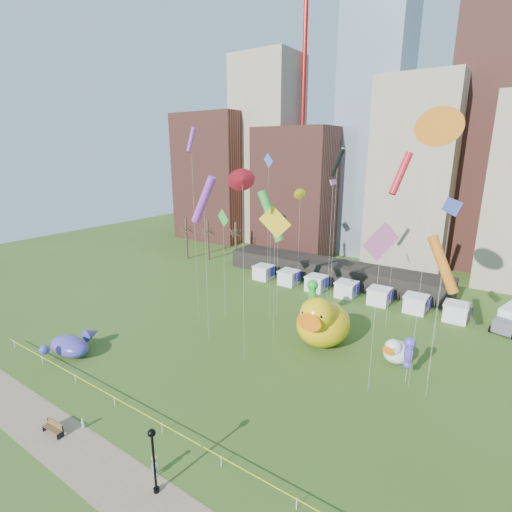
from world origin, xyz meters
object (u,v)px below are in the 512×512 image
Objects in this scene: big_duck at (322,322)px; seahorse_purple at (409,350)px; park_bench at (54,427)px; woman at (155,467)px; small_duck at (396,351)px; seahorse_green at (312,293)px; lamppost at (153,454)px; toddler at (83,423)px; whale_inflatable at (71,345)px.

seahorse_purple is at bearing -15.54° from big_duck.
big_duck reaches higher than seahorse_purple.
woman is at bearing 5.46° from park_bench.
small_duck is 12.65m from seahorse_green.
lamppost reaches higher than small_duck.
small_duck is 0.86× the size of seahorse_purple.
lamppost is at bearing 0.33° from park_bench.
big_duck reaches higher than woman.
big_duck is 4.24× the size of park_bench.
small_duck is at bearing 51.78° from woman.
seahorse_purple is 0.96× the size of lamppost.
big_duck reaches higher than seahorse_green.
seahorse_purple is (9.84, -2.11, 0.48)m from big_duck.
toddler is (-8.45, 0.00, -0.31)m from woman.
whale_inflatable is at bearing -153.93° from seahorse_green.
toddler is (-9.94, -23.28, -2.46)m from big_duck.
lamppost is 9.86m from toddler.
seahorse_purple is 3.28× the size of woman.
seahorse_green is at bearing 82.12° from toddler.
toddler is (1.32, 1.64, -0.11)m from park_bench.
seahorse_purple is at bearing -45.29° from small_duck.
seahorse_green reaches higher than woman.
lamppost is at bearing -0.05° from toddler.
park_bench is 2.11m from toddler.
toddler is at bearing -116.59° from big_duck.
seahorse_green is 15.12m from seahorse_purple.
lamppost is 2.63m from woman.
small_duck is 2.83× the size of woman.
seahorse_purple reaches higher than toddler.
lamppost is (-8.57, -25.00, 1.69)m from small_duck.
big_duck is at bearing 69.76° from woman.
seahorse_green reaches higher than toddler.
big_duck is 1.42× the size of seahorse_green.
big_duck reaches higher than small_duck.
lamppost is (10.80, 0.83, 2.48)m from park_bench.
toddler is (11.75, -6.09, -0.64)m from whale_inflatable.
seahorse_purple is at bearing -51.48° from seahorse_green.
toddler is (-6.33, -28.03, -3.69)m from seahorse_green.
seahorse_purple reaches higher than woman.
whale_inflatable is 21.10m from woman.
woman is (20.20, -6.09, -0.33)m from whale_inflatable.
woman is 1.75× the size of toddler.
seahorse_green is at bearing 48.08° from whale_inflatable.
whale_inflatable is 4.73× the size of woman.
small_duck is 0.60× the size of whale_inflatable.
small_duck is at bearing 58.12° from toddler.
woman reaches higher than toddler.
whale_inflatable is 3.48× the size of park_bench.
seahorse_green is at bearing 77.75° from woman.
toddler is at bearing 46.96° from park_bench.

